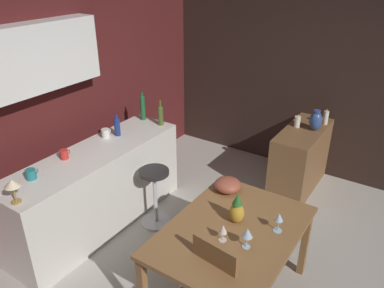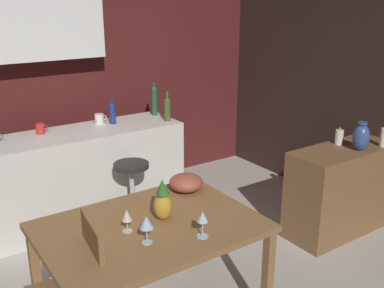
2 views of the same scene
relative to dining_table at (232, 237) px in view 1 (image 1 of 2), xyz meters
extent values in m
plane|color=#B7B2A8|center=(0.10, 0.21, -0.66)|extent=(9.00, 9.00, 0.00)
cube|color=#4C1919|center=(0.10, 2.31, 0.64)|extent=(5.20, 0.10, 2.60)
cube|color=white|center=(-0.20, 2.19, 1.19)|extent=(1.70, 0.32, 0.64)
cube|color=#33231E|center=(2.65, 0.51, 0.64)|extent=(0.10, 4.40, 2.60)
cube|color=olive|center=(0.00, 0.00, 0.06)|extent=(1.35, 0.97, 0.04)
cube|color=olive|center=(0.63, 0.44, -0.31)|extent=(0.06, 0.06, 0.70)
cube|color=olive|center=(0.63, -0.44, -0.31)|extent=(0.06, 0.06, 0.70)
cube|color=silver|center=(0.12, 1.70, -0.21)|extent=(2.10, 0.60, 0.90)
cube|color=brown|center=(2.08, 0.12, -0.25)|extent=(1.10, 0.44, 0.82)
cube|color=olive|center=(-0.41, -0.07, 0.03)|extent=(0.08, 0.38, 0.45)
cylinder|color=#262323|center=(0.46, 1.18, 0.00)|extent=(0.32, 0.32, 0.04)
cylinder|color=silver|center=(0.46, 1.18, -0.33)|extent=(0.04, 0.04, 0.64)
cylinder|color=silver|center=(0.46, 1.18, -0.65)|extent=(0.34, 0.34, 0.03)
cylinder|color=silver|center=(0.19, -0.31, 0.08)|extent=(0.07, 0.07, 0.00)
cylinder|color=silver|center=(0.19, -0.31, 0.13)|extent=(0.01, 0.01, 0.10)
cone|color=silver|center=(0.19, -0.31, 0.21)|extent=(0.07, 0.07, 0.07)
cylinder|color=silver|center=(-0.12, -0.18, 0.08)|extent=(0.06, 0.06, 0.00)
cylinder|color=silver|center=(-0.12, -0.18, 0.13)|extent=(0.01, 0.01, 0.09)
cone|color=silver|center=(-0.12, -0.18, 0.21)|extent=(0.08, 0.08, 0.08)
cylinder|color=silver|center=(-0.15, 0.00, 0.08)|extent=(0.06, 0.06, 0.00)
cylinder|color=silver|center=(-0.15, 0.00, 0.12)|extent=(0.01, 0.01, 0.07)
cone|color=silver|center=(-0.15, 0.00, 0.19)|extent=(0.07, 0.07, 0.07)
ellipsoid|color=gold|center=(0.11, 0.02, 0.17)|extent=(0.12, 0.12, 0.17)
cone|color=#2D6B28|center=(0.11, 0.02, 0.30)|extent=(0.09, 0.09, 0.10)
ellipsoid|color=#9E4C38|center=(0.48, 0.30, 0.14)|extent=(0.25, 0.25, 0.13)
cylinder|color=#475623|center=(1.08, 1.55, 0.34)|extent=(0.07, 0.07, 0.21)
sphere|color=#475623|center=(1.08, 1.55, 0.45)|extent=(0.07, 0.07, 0.07)
cylinder|color=#475623|center=(1.08, 1.55, 0.51)|extent=(0.03, 0.03, 0.08)
cylinder|color=navy|center=(0.57, 1.77, 0.33)|extent=(0.07, 0.07, 0.18)
sphere|color=navy|center=(0.57, 1.77, 0.42)|extent=(0.07, 0.07, 0.07)
cylinder|color=navy|center=(0.57, 1.77, 0.46)|extent=(0.03, 0.03, 0.05)
cylinder|color=#1E592D|center=(1.09, 1.83, 0.38)|extent=(0.06, 0.06, 0.28)
sphere|color=#1E592D|center=(1.09, 1.83, 0.52)|extent=(0.06, 0.06, 0.06)
cylinder|color=#1E592D|center=(1.09, 1.83, 0.56)|extent=(0.03, 0.03, 0.05)
cylinder|color=teal|center=(-0.55, 1.77, 0.29)|extent=(0.09, 0.09, 0.09)
torus|color=teal|center=(-0.49, 1.77, 0.29)|extent=(0.05, 0.01, 0.05)
cylinder|color=white|center=(0.46, 1.85, 0.29)|extent=(0.09, 0.09, 0.10)
torus|color=white|center=(0.52, 1.85, 0.29)|extent=(0.05, 0.01, 0.05)
cylinder|color=red|center=(-0.13, 1.82, 0.29)|extent=(0.08, 0.08, 0.10)
torus|color=red|center=(-0.08, 1.82, 0.29)|extent=(0.05, 0.01, 0.05)
cylinder|color=#A58447|center=(-0.85, 1.55, 0.25)|extent=(0.08, 0.08, 0.02)
cylinder|color=#A58447|center=(-0.85, 1.55, 0.33)|extent=(0.02, 0.02, 0.14)
cone|color=beige|center=(-0.85, 1.55, 0.43)|extent=(0.13, 0.13, 0.06)
cylinder|color=white|center=(2.38, -0.04, 0.25)|extent=(0.06, 0.06, 0.17)
ellipsoid|color=yellow|center=(2.38, -0.04, 0.34)|extent=(0.01, 0.01, 0.03)
cylinder|color=white|center=(2.10, 0.22, 0.23)|extent=(0.07, 0.07, 0.14)
ellipsoid|color=yellow|center=(2.10, 0.22, 0.31)|extent=(0.01, 0.01, 0.03)
ellipsoid|color=#334C8C|center=(2.11, 0.01, 0.28)|extent=(0.15, 0.15, 0.24)
cylinder|color=#334C8C|center=(2.11, 0.01, 0.41)|extent=(0.08, 0.08, 0.02)
camera|label=1|loc=(-2.20, -1.07, 2.05)|focal=35.51mm
camera|label=2|loc=(-1.19, -2.22, 1.45)|focal=41.71mm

